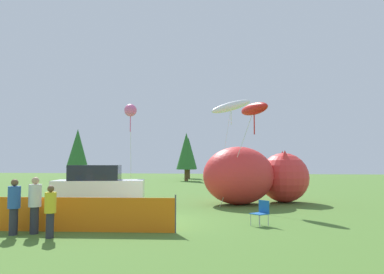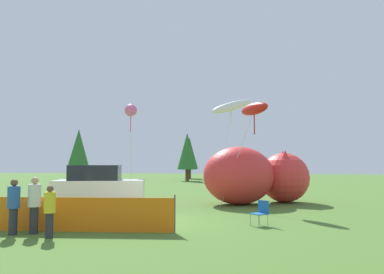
{
  "view_description": "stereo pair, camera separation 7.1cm",
  "coord_description": "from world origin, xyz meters",
  "px_view_note": "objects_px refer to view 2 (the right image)",
  "views": [
    {
      "loc": [
        4.0,
        -14.45,
        2.3
      ],
      "look_at": [
        1.43,
        3.54,
        3.53
      ],
      "focal_mm": 35.0,
      "sensor_mm": 36.0,
      "label": 1
    },
    {
      "loc": [
        4.07,
        -14.44,
        2.3
      ],
      "look_at": [
        1.43,
        3.54,
        3.53
      ],
      "focal_mm": 35.0,
      "sensor_mm": 36.0,
      "label": 2
    }
  ],
  "objects_px": {
    "folding_chair": "(261,211)",
    "inflatable_cat": "(254,177)",
    "spectator_in_blue_shirt": "(14,204)",
    "parked_car": "(99,188)",
    "kite_red_lizard": "(254,109)",
    "spectator_in_red_shirt": "(50,209)",
    "kite_pink_octopus": "(131,111)",
    "spectator_in_white_shirt": "(34,203)",
    "kite_white_ghost": "(231,107)"
  },
  "relations": [
    {
      "from": "kite_pink_octopus",
      "to": "parked_car",
      "type": "bearing_deg",
      "value": -91.22
    },
    {
      "from": "spectator_in_blue_shirt",
      "to": "spectator_in_white_shirt",
      "type": "bearing_deg",
      "value": 26.15
    },
    {
      "from": "parked_car",
      "to": "inflatable_cat",
      "type": "bearing_deg",
      "value": 16.16
    },
    {
      "from": "spectator_in_white_shirt",
      "to": "folding_chair",
      "type": "bearing_deg",
      "value": 19.95
    },
    {
      "from": "spectator_in_white_shirt",
      "to": "kite_pink_octopus",
      "type": "distance_m",
      "value": 11.11
    },
    {
      "from": "inflatable_cat",
      "to": "spectator_in_red_shirt",
      "type": "relative_size",
      "value": 4.09
    },
    {
      "from": "kite_pink_octopus",
      "to": "inflatable_cat",
      "type": "bearing_deg",
      "value": -3.16
    },
    {
      "from": "kite_pink_octopus",
      "to": "kite_red_lizard",
      "type": "bearing_deg",
      "value": -18.13
    },
    {
      "from": "spectator_in_blue_shirt",
      "to": "kite_red_lizard",
      "type": "xyz_separation_m",
      "value": [
        7.76,
        8.09,
        4.03
      ]
    },
    {
      "from": "parked_car",
      "to": "spectator_in_white_shirt",
      "type": "distance_m",
      "value": 5.69
    },
    {
      "from": "kite_red_lizard",
      "to": "kite_pink_octopus",
      "type": "relative_size",
      "value": 0.93
    },
    {
      "from": "parked_car",
      "to": "inflatable_cat",
      "type": "relative_size",
      "value": 0.69
    },
    {
      "from": "folding_chair",
      "to": "kite_pink_octopus",
      "type": "distance_m",
      "value": 11.62
    },
    {
      "from": "inflatable_cat",
      "to": "spectator_in_red_shirt",
      "type": "height_order",
      "value": "inflatable_cat"
    },
    {
      "from": "spectator_in_white_shirt",
      "to": "kite_pink_octopus",
      "type": "bearing_deg",
      "value": 90.35
    },
    {
      "from": "folding_chair",
      "to": "kite_pink_octopus",
      "type": "xyz_separation_m",
      "value": [
        -7.37,
        7.55,
        4.87
      ]
    },
    {
      "from": "parked_car",
      "to": "kite_white_ghost",
      "type": "bearing_deg",
      "value": 43.3
    },
    {
      "from": "kite_white_ghost",
      "to": "kite_pink_octopus",
      "type": "relative_size",
      "value": 1.2
    },
    {
      "from": "kite_white_ghost",
      "to": "kite_pink_octopus",
      "type": "xyz_separation_m",
      "value": [
        -5.86,
        -4.4,
        -0.78
      ]
    },
    {
      "from": "inflatable_cat",
      "to": "spectator_in_blue_shirt",
      "type": "bearing_deg",
      "value": -157.72
    },
    {
      "from": "inflatable_cat",
      "to": "kite_pink_octopus",
      "type": "bearing_deg",
      "value": 146.79
    },
    {
      "from": "parked_car",
      "to": "kite_white_ghost",
      "type": "relative_size",
      "value": 0.64
    },
    {
      "from": "parked_car",
      "to": "kite_red_lizard",
      "type": "relative_size",
      "value": 0.83
    },
    {
      "from": "folding_chair",
      "to": "spectator_in_blue_shirt",
      "type": "height_order",
      "value": "spectator_in_blue_shirt"
    },
    {
      "from": "inflatable_cat",
      "to": "parked_car",
      "type": "bearing_deg",
      "value": 179.08
    },
    {
      "from": "kite_pink_octopus",
      "to": "spectator_in_white_shirt",
      "type": "bearing_deg",
      "value": -89.65
    },
    {
      "from": "spectator_in_blue_shirt",
      "to": "spectator_in_white_shirt",
      "type": "distance_m",
      "value": 0.61
    },
    {
      "from": "kite_red_lizard",
      "to": "kite_white_ghost",
      "type": "xyz_separation_m",
      "value": [
        -1.42,
        6.78,
        1.17
      ]
    },
    {
      "from": "folding_chair",
      "to": "spectator_in_blue_shirt",
      "type": "distance_m",
      "value": 8.4
    },
    {
      "from": "spectator_in_white_shirt",
      "to": "kite_red_lizard",
      "type": "bearing_deg",
      "value": 47.34
    },
    {
      "from": "folding_chair",
      "to": "inflatable_cat",
      "type": "height_order",
      "value": "inflatable_cat"
    },
    {
      "from": "spectator_in_blue_shirt",
      "to": "kite_pink_octopus",
      "type": "bearing_deg",
      "value": 87.34
    },
    {
      "from": "inflatable_cat",
      "to": "spectator_in_blue_shirt",
      "type": "height_order",
      "value": "inflatable_cat"
    },
    {
      "from": "folding_chair",
      "to": "spectator_in_white_shirt",
      "type": "xyz_separation_m",
      "value": [
        -7.31,
        -2.65,
        0.47
      ]
    },
    {
      "from": "parked_car",
      "to": "folding_chair",
      "type": "relative_size",
      "value": 4.95
    },
    {
      "from": "spectator_in_blue_shirt",
      "to": "kite_red_lizard",
      "type": "distance_m",
      "value": 11.92
    },
    {
      "from": "spectator_in_blue_shirt",
      "to": "kite_pink_octopus",
      "type": "distance_m",
      "value": 11.38
    },
    {
      "from": "spectator_in_blue_shirt",
      "to": "kite_white_ghost",
      "type": "height_order",
      "value": "kite_white_ghost"
    },
    {
      "from": "spectator_in_blue_shirt",
      "to": "spectator_in_red_shirt",
      "type": "height_order",
      "value": "spectator_in_blue_shirt"
    },
    {
      "from": "parked_car",
      "to": "spectator_in_blue_shirt",
      "type": "bearing_deg",
      "value": -106.73
    },
    {
      "from": "parked_car",
      "to": "spectator_in_white_shirt",
      "type": "relative_size",
      "value": 2.45
    },
    {
      "from": "spectator_in_blue_shirt",
      "to": "parked_car",
      "type": "bearing_deg",
      "value": 86.25
    },
    {
      "from": "parked_car",
      "to": "spectator_in_blue_shirt",
      "type": "relative_size",
      "value": 2.53
    },
    {
      "from": "folding_chair",
      "to": "kite_red_lizard",
      "type": "distance_m",
      "value": 6.84
    },
    {
      "from": "folding_chair",
      "to": "spectator_in_white_shirt",
      "type": "distance_m",
      "value": 7.79
    },
    {
      "from": "folding_chair",
      "to": "inflatable_cat",
      "type": "xyz_separation_m",
      "value": [
        -0.09,
        7.15,
        0.93
      ]
    },
    {
      "from": "folding_chair",
      "to": "spectator_in_red_shirt",
      "type": "relative_size",
      "value": 0.57
    },
    {
      "from": "inflatable_cat",
      "to": "kite_red_lizard",
      "type": "bearing_deg",
      "value": -120.46
    },
    {
      "from": "kite_red_lizard",
      "to": "spectator_in_red_shirt",
      "type": "bearing_deg",
      "value": -127.3
    },
    {
      "from": "inflatable_cat",
      "to": "spectator_in_white_shirt",
      "type": "height_order",
      "value": "inflatable_cat"
    }
  ]
}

